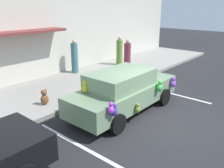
{
  "coord_description": "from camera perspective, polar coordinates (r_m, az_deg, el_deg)",
  "views": [
    {
      "loc": [
        -6.52,
        -3.39,
        3.72
      ],
      "look_at": [
        -0.16,
        2.04,
        0.9
      ],
      "focal_mm": 37.96,
      "sensor_mm": 36.0,
      "label": 1
    }
  ],
  "objects": [
    {
      "name": "parking_stripe_rear",
      "position": [
        6.85,
        -7.94,
        -14.41
      ],
      "size": [
        0.12,
        3.6,
        0.01
      ],
      "primitive_type": "cube",
      "color": "silver",
      "rests_on": "ground"
    },
    {
      "name": "pedestrian_walking_past",
      "position": [
        14.68,
        1.8,
        7.73
      ],
      "size": [
        0.39,
        0.39,
        1.73
      ],
      "color": "#5C8B31",
      "rests_on": "sidewalk"
    },
    {
      "name": "parking_stripe_front",
      "position": [
        10.75,
        13.8,
        -2.15
      ],
      "size": [
        0.12,
        3.6,
        0.01
      ],
      "primitive_type": "cube",
      "color": "silver",
      "rests_on": "ground"
    },
    {
      "name": "storefront_building",
      "position": [
        12.39,
        -18.43,
        15.3
      ],
      "size": [
        24.0,
        1.25,
        6.4
      ],
      "color": "beige",
      "rests_on": "ground"
    },
    {
      "name": "sidewalk",
      "position": [
        11.23,
        -11.01,
        -0.65
      ],
      "size": [
        24.0,
        4.0,
        0.15
      ],
      "primitive_type": "cube",
      "color": "gray",
      "rests_on": "ground"
    },
    {
      "name": "ground_plane",
      "position": [
        8.23,
        11.75,
        -8.63
      ],
      "size": [
        60.0,
        60.0,
        0.0
      ],
      "primitive_type": "plane",
      "color": "#262628"
    },
    {
      "name": "pedestrian_by_lamp",
      "position": [
        13.05,
        -9.01,
        6.31
      ],
      "size": [
        0.37,
        0.37,
        1.81
      ],
      "color": "#3A6D76",
      "rests_on": "sidewalk"
    },
    {
      "name": "pedestrian_near_shopfront",
      "position": [
        13.17,
        3.7,
        6.54
      ],
      "size": [
        0.37,
        0.37,
        1.78
      ],
      "color": "maroon",
      "rests_on": "sidewalk"
    },
    {
      "name": "plush_covered_car",
      "position": [
        8.45,
        2.89,
        -1.62
      ],
      "size": [
        4.62,
        1.97,
        1.54
      ],
      "color": "gray",
      "rests_on": "ground"
    },
    {
      "name": "teddy_bear_on_sidewalk",
      "position": [
        9.18,
        -15.97,
        -3.16
      ],
      "size": [
        0.31,
        0.26,
        0.59
      ],
      "color": "brown",
      "rests_on": "sidewalk"
    }
  ]
}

